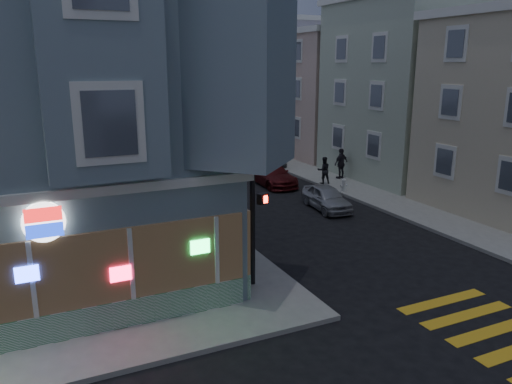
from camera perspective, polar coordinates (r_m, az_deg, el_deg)
sidewalk_ne at (r=42.54m, az=15.96°, el=4.40°), size 24.00×42.00×0.15m
row_house_b at (r=34.48m, az=19.75°, el=10.82°), size 12.00×8.60×10.50m
row_house_c at (r=41.42m, az=10.83°, el=10.83°), size 12.00×8.60×9.00m
row_house_d at (r=48.98m, az=4.61°, el=12.43°), size 12.00×8.60×10.50m
utility_pole at (r=36.66m, az=2.02°, el=10.86°), size 2.20×0.30×9.00m
street_tree_near at (r=42.22m, az=-1.50°, el=10.16°), size 3.00×3.00×5.30m
street_tree_far at (r=49.64m, az=-5.25°, el=10.75°), size 3.00×3.00×5.30m
pedestrian_a at (r=29.90m, az=7.75°, el=2.49°), size 0.90×0.77×1.61m
pedestrian_b at (r=31.36m, az=9.71°, el=3.23°), size 1.18×0.70×1.88m
parked_car_a at (r=25.11m, az=8.07°, el=-0.63°), size 1.82×3.70×1.21m
parked_car_b at (r=35.44m, az=1.03°, el=3.96°), size 1.58×3.93×1.27m
parked_car_c at (r=29.95m, az=1.78°, el=2.03°), size 1.84×4.44×1.28m
parked_car_d at (r=40.26m, az=-2.35°, el=5.39°), size 2.97×5.63×1.51m
traffic_signal at (r=15.23m, az=-0.13°, el=1.59°), size 0.67×0.59×5.23m
fire_hydrant at (r=28.29m, az=10.00°, el=0.85°), size 0.42×0.25×0.74m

